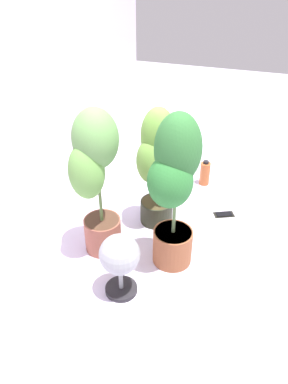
# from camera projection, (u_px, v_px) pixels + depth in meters

# --- Properties ---
(ground_plane) EXTENTS (8.00, 8.00, 0.00)m
(ground_plane) POSITION_uv_depth(u_px,v_px,m) (175.00, 225.00, 2.56)
(ground_plane) COLOR silver
(ground_plane) RESTS_ON ground
(mylar_back_wall) EXTENTS (3.20, 0.01, 2.00)m
(mylar_back_wall) POSITION_uv_depth(u_px,v_px,m) (45.00, 67.00, 2.23)
(mylar_back_wall) COLOR silver
(mylar_back_wall) RESTS_ON ground
(potted_plant_center) EXTENTS (0.36, 0.31, 0.83)m
(potted_plant_center) POSITION_uv_depth(u_px,v_px,m) (158.00, 163.00, 2.34)
(potted_plant_center) COLOR #272B1C
(potted_plant_center) RESTS_ON ground
(potted_plant_back_left) EXTENTS (0.40, 0.36, 0.93)m
(potted_plant_back_left) POSITION_uv_depth(u_px,v_px,m) (95.00, 174.00, 2.05)
(potted_plant_back_left) COLOR brown
(potted_plant_back_left) RESTS_ON ground
(potted_plant_front_left) EXTENTS (0.38, 0.33, 0.95)m
(potted_plant_front_left) POSITION_uv_depth(u_px,v_px,m) (174.00, 185.00, 1.95)
(potted_plant_front_left) COLOR brown
(potted_plant_front_left) RESTS_ON ground
(cell_phone) EXTENTS (0.13, 0.16, 0.01)m
(cell_phone) POSITION_uv_depth(u_px,v_px,m) (224.00, 214.00, 2.65)
(cell_phone) COLOR black
(cell_phone) RESTS_ON ground
(floor_fan) EXTENTS (0.28, 0.28, 0.38)m
(floor_fan) POSITION_uv_depth(u_px,v_px,m) (120.00, 257.00, 1.93)
(floor_fan) COLOR black
(floor_fan) RESTS_ON ground
(nutrient_bottle) EXTENTS (0.08, 0.08, 0.21)m
(nutrient_bottle) POSITION_uv_depth(u_px,v_px,m) (205.00, 173.00, 2.94)
(nutrient_bottle) COLOR #B5572A
(nutrient_bottle) RESTS_ON ground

